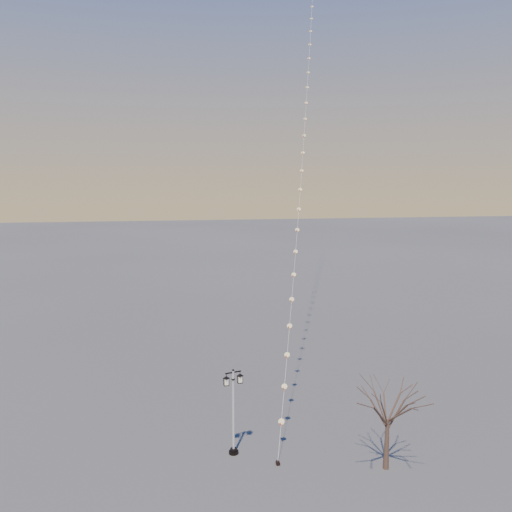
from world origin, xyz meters
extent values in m
plane|color=#464646|center=(0.00, 0.00, 0.00)|extent=(300.00, 300.00, 0.00)
cylinder|color=black|center=(-0.35, 1.46, 0.07)|extent=(0.50, 0.50, 0.14)
cylinder|color=black|center=(-0.35, 1.46, 0.21)|extent=(0.36, 0.36, 0.13)
cylinder|color=silver|center=(-0.35, 1.46, 2.38)|extent=(0.12, 0.12, 4.21)
cylinder|color=black|center=(-0.35, 1.46, 3.99)|extent=(0.18, 0.18, 0.05)
cube|color=black|center=(-0.35, 1.46, 4.35)|extent=(0.83, 0.30, 0.05)
sphere|color=black|center=(-0.35, 1.46, 4.45)|extent=(0.13, 0.13, 0.13)
pyramid|color=black|center=(-0.71, 1.35, 4.21)|extent=(0.39, 0.39, 0.13)
cube|color=beige|center=(-0.71, 1.35, 3.93)|extent=(0.23, 0.23, 0.30)
cube|color=black|center=(-0.71, 1.35, 3.76)|extent=(0.27, 0.27, 0.04)
pyramid|color=black|center=(0.01, 1.57, 4.21)|extent=(0.39, 0.39, 0.13)
cube|color=beige|center=(0.01, 1.57, 3.93)|extent=(0.23, 0.23, 0.30)
cube|color=black|center=(0.01, 1.57, 3.76)|extent=(0.27, 0.27, 0.04)
cone|color=#473327|center=(6.76, -1.14, 1.26)|extent=(0.30, 0.30, 2.51)
cylinder|color=black|center=(1.65, 0.04, 0.10)|extent=(0.21, 0.21, 0.21)
cylinder|color=black|center=(1.65, 0.04, 0.13)|extent=(0.03, 0.03, 0.26)
cone|color=red|center=(8.98, 23.63, 20.74)|extent=(0.08, 0.08, 0.29)
cylinder|color=white|center=(1.65, 0.04, 0.62)|extent=(0.02, 0.02, 0.83)
camera|label=1|loc=(-3.35, -23.15, 13.97)|focal=36.47mm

